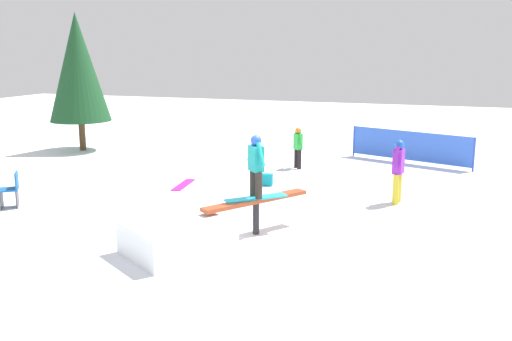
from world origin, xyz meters
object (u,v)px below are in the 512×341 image
object	(u,v)px
bystander_purple	(398,168)
loose_snowboard_magenta	(183,185)
backpack_on_snow	(267,180)
bystander_green	(298,146)
main_rider_on_rail	(256,167)
rail_feature	(256,204)
pine_tree_near	(78,67)
folding_chair	(11,191)

from	to	relation	value
bystander_purple	loose_snowboard_magenta	world-z (taller)	bystander_purple
backpack_on_snow	bystander_green	bearing A→B (deg)	78.35
bystander_purple	bystander_green	size ratio (longest dim) A/B	1.21
main_rider_on_rail	bystander_purple	world-z (taller)	main_rider_on_rail
rail_feature	backpack_on_snow	size ratio (longest dim) A/B	6.86
backpack_on_snow	pine_tree_near	world-z (taller)	pine_tree_near
bystander_purple	rail_feature	bearing A→B (deg)	151.63
main_rider_on_rail	backpack_on_snow	world-z (taller)	main_rider_on_rail
bystander_green	pine_tree_near	bearing A→B (deg)	-133.42
rail_feature	folding_chair	xyz separation A→B (m)	(-0.04, 6.34, -0.24)
folding_chair	main_rider_on_rail	bearing A→B (deg)	55.17
folding_chair	pine_tree_near	bearing A→B (deg)	168.60
rail_feature	pine_tree_near	distance (m)	12.38
rail_feature	pine_tree_near	size ratio (longest dim) A/B	0.45
bystander_green	folding_chair	distance (m)	8.73
main_rider_on_rail	bystander_green	distance (m)	6.90
folding_chair	backpack_on_snow	bearing A→B (deg)	93.87
main_rider_on_rail	backpack_on_snow	distance (m)	4.53
loose_snowboard_magenta	backpack_on_snow	bearing A→B (deg)	100.38
bystander_purple	bystander_green	bearing A→B (deg)	54.30
main_rider_on_rail	bystander_green	size ratio (longest dim) A/B	1.00
bystander_purple	pine_tree_near	bearing A→B (deg)	80.23
pine_tree_near	bystander_purple	bearing A→B (deg)	-107.83
loose_snowboard_magenta	pine_tree_near	bearing A→B (deg)	-130.29
main_rider_on_rail	backpack_on_snow	size ratio (longest dim) A/B	3.94
rail_feature	pine_tree_near	world-z (taller)	pine_tree_near
loose_snowboard_magenta	main_rider_on_rail	bearing A→B (deg)	36.70
rail_feature	loose_snowboard_magenta	distance (m)	4.88
loose_snowboard_magenta	pine_tree_near	size ratio (longest dim) A/B	0.27
loose_snowboard_magenta	folding_chair	bearing A→B (deg)	-48.10
loose_snowboard_magenta	backpack_on_snow	xyz separation A→B (m)	(0.75, -2.28, 0.16)
rail_feature	loose_snowboard_magenta	size ratio (longest dim) A/B	1.64
bystander_purple	folding_chair	xyz separation A→B (m)	(-3.51, 8.90, -0.50)
loose_snowboard_magenta	backpack_on_snow	size ratio (longest dim) A/B	4.17
bystander_purple	loose_snowboard_magenta	distance (m)	6.03
loose_snowboard_magenta	pine_tree_near	world-z (taller)	pine_tree_near
main_rider_on_rail	bystander_purple	size ratio (longest dim) A/B	0.83
backpack_on_snow	pine_tree_near	distance (m)	9.55
rail_feature	folding_chair	world-z (taller)	folding_chair
loose_snowboard_magenta	folding_chair	xyz separation A→B (m)	(-3.48, 2.94, 0.40)
bystander_purple	folding_chair	distance (m)	9.58
bystander_purple	backpack_on_snow	size ratio (longest dim) A/B	4.77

